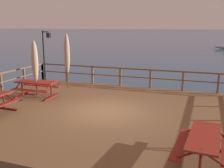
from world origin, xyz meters
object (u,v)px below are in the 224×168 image
at_px(patio_umbrella_tall_mid_left, 35,61).
at_px(lamp_post_hooked, 46,49).
at_px(patio_umbrella_tall_back_right, 67,54).
at_px(picnic_table_mid_left, 36,85).
at_px(picnic_table_mid_centre, 204,143).

xyz_separation_m(patio_umbrella_tall_mid_left, lamp_post_hooked, (-1.49, 3.18, 0.33)).
bearing_deg(patio_umbrella_tall_back_right, patio_umbrella_tall_mid_left, -102.95).
height_order(patio_umbrella_tall_mid_left, lamp_post_hooked, lamp_post_hooked).
height_order(picnic_table_mid_left, patio_umbrella_tall_mid_left, patio_umbrella_tall_mid_left).
distance_m(picnic_table_mid_centre, lamp_post_hooked, 11.96).
xyz_separation_m(picnic_table_mid_centre, picnic_table_mid_left, (-8.02, 4.10, -0.00)).
distance_m(picnic_table_mid_left, lamp_post_hooked, 3.74).
height_order(picnic_table_mid_centre, picnic_table_mid_left, same).
distance_m(picnic_table_mid_centre, patio_umbrella_tall_mid_left, 8.98).
xyz_separation_m(picnic_table_mid_left, patio_umbrella_tall_back_right, (0.59, 2.17, 1.39)).
relative_size(picnic_table_mid_centre, picnic_table_mid_left, 1.02).
relative_size(picnic_table_mid_left, patio_umbrella_tall_mid_left, 0.75).
relative_size(patio_umbrella_tall_mid_left, lamp_post_hooked, 0.88).
bearing_deg(patio_umbrella_tall_back_right, lamp_post_hooked, 155.14).
height_order(picnic_table_mid_centre, patio_umbrella_tall_back_right, patio_umbrella_tall_back_right).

